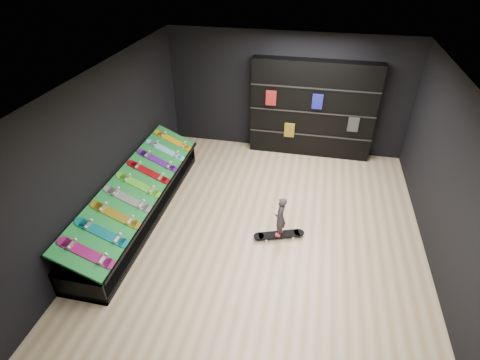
% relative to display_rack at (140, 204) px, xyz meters
% --- Properties ---
extents(floor, '(6.00, 7.00, 0.01)m').
position_rel_display_rack_xyz_m(floor, '(2.55, 0.00, -0.25)').
color(floor, '#CFB58B').
rests_on(floor, ground).
extents(ceiling, '(6.00, 7.00, 0.01)m').
position_rel_display_rack_xyz_m(ceiling, '(2.55, 0.00, 2.75)').
color(ceiling, white).
rests_on(ceiling, ground).
extents(wall_back, '(6.00, 0.02, 3.00)m').
position_rel_display_rack_xyz_m(wall_back, '(2.55, 3.50, 1.25)').
color(wall_back, black).
rests_on(wall_back, ground).
extents(wall_front, '(6.00, 0.02, 3.00)m').
position_rel_display_rack_xyz_m(wall_front, '(2.55, -3.50, 1.25)').
color(wall_front, black).
rests_on(wall_front, ground).
extents(wall_left, '(0.02, 7.00, 3.00)m').
position_rel_display_rack_xyz_m(wall_left, '(-0.45, 0.00, 1.25)').
color(wall_left, black).
rests_on(wall_left, ground).
extents(wall_right, '(0.02, 7.00, 3.00)m').
position_rel_display_rack_xyz_m(wall_right, '(5.55, 0.00, 1.25)').
color(wall_right, black).
rests_on(wall_right, ground).
extents(display_rack, '(0.90, 4.50, 0.50)m').
position_rel_display_rack_xyz_m(display_rack, '(0.00, 0.00, 0.00)').
color(display_rack, black).
rests_on(display_rack, ground).
extents(turf_ramp, '(0.92, 4.50, 0.46)m').
position_rel_display_rack_xyz_m(turf_ramp, '(0.05, 0.00, 0.46)').
color(turf_ramp, '#106725').
rests_on(turf_ramp, display_rack).
extents(back_shelving, '(3.03, 0.35, 2.42)m').
position_rel_display_rack_xyz_m(back_shelving, '(3.21, 3.32, 0.96)').
color(back_shelving, black).
rests_on(back_shelving, ground).
extents(floor_skateboard, '(1.00, 0.54, 0.09)m').
position_rel_display_rack_xyz_m(floor_skateboard, '(2.88, -0.12, -0.21)').
color(floor_skateboard, black).
rests_on(floor_skateboard, ground).
extents(child, '(0.15, 0.20, 0.50)m').
position_rel_display_rack_xyz_m(child, '(2.88, -0.12, 0.09)').
color(child, black).
rests_on(child, floor_skateboard).
extents(display_board_0, '(0.93, 0.22, 0.50)m').
position_rel_display_rack_xyz_m(display_board_0, '(0.06, -1.90, 0.49)').
color(display_board_0, '#E5198C').
rests_on(display_board_0, turf_ramp).
extents(display_board_1, '(0.93, 0.22, 0.50)m').
position_rel_display_rack_xyz_m(display_board_1, '(0.06, -1.42, 0.49)').
color(display_board_1, '#0C8C99').
rests_on(display_board_1, turf_ramp).
extents(display_board_2, '(0.93, 0.22, 0.50)m').
position_rel_display_rack_xyz_m(display_board_2, '(0.06, -0.95, 0.49)').
color(display_board_2, yellow).
rests_on(display_board_2, turf_ramp).
extents(display_board_3, '(0.93, 0.22, 0.50)m').
position_rel_display_rack_xyz_m(display_board_3, '(0.06, -0.48, 0.49)').
color(display_board_3, black).
rests_on(display_board_3, turf_ramp).
extents(display_board_4, '(0.93, 0.22, 0.50)m').
position_rel_display_rack_xyz_m(display_board_4, '(0.06, 0.00, 0.49)').
color(display_board_4, green).
rests_on(display_board_4, turf_ramp).
extents(display_board_5, '(0.93, 0.22, 0.50)m').
position_rel_display_rack_xyz_m(display_board_5, '(0.06, 0.48, 0.49)').
color(display_board_5, red).
rests_on(display_board_5, turf_ramp).
extents(display_board_6, '(0.93, 0.22, 0.50)m').
position_rel_display_rack_xyz_m(display_board_6, '(0.06, 0.95, 0.49)').
color(display_board_6, purple).
rests_on(display_board_6, turf_ramp).
extents(display_board_7, '(0.93, 0.22, 0.50)m').
position_rel_display_rack_xyz_m(display_board_7, '(0.06, 1.42, 0.49)').
color(display_board_7, '#0CB2E5').
rests_on(display_board_7, turf_ramp).
extents(display_board_8, '(0.93, 0.22, 0.50)m').
position_rel_display_rack_xyz_m(display_board_8, '(0.06, 1.90, 0.49)').
color(display_board_8, orange).
rests_on(display_board_8, turf_ramp).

